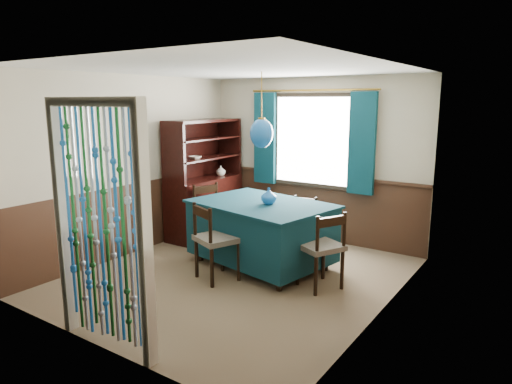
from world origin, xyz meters
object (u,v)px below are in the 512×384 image
Objects in this scene: sideboard at (204,196)px; pendant_lamp at (262,133)px; chair_near at (215,240)px; chair_far at (302,224)px; vase_table at (269,197)px; vase_sideboard at (221,170)px; dining_table at (261,230)px; chair_left at (212,215)px; bowl_shelf at (195,157)px; chair_right at (322,248)px.

sideboard is 2.04m from pendant_lamp.
chair_far is (0.39, 1.47, -0.08)m from chair_near.
sideboard reaches higher than vase_table.
sideboard is 10.27× the size of vase_sideboard.
chair_left is (-1.01, 0.21, 0.01)m from dining_table.
vase_sideboard is at bearing 79.06° from sideboard.
pendant_lamp is (0.20, 0.72, 1.24)m from chair_near.
vase_table is at bearing -33.18° from vase_sideboard.
pendant_lamp is at bearing -169.39° from dining_table.
sideboard is at bearing 155.70° from chair_near.
bowl_shelf is (-1.50, 0.43, -0.45)m from pendant_lamp.
chair_left is 4.73× the size of bowl_shelf.
chair_far is 1.82m from vase_sideboard.
bowl_shelf is (-1.62, 0.43, 0.35)m from vase_table.
pendant_lamp is (-0.00, 0.00, 1.26)m from dining_table.
chair_left is 0.74m from sideboard.
chair_right is 2.71m from sideboard.
vase_table is 1.93m from vase_sideboard.
chair_right is 0.49× the size of sideboard.
chair_near is at bearing -105.34° from pendant_lamp.
sideboard is at bearing 96.98° from chair_right.
chair_near is 5.25× the size of vase_sideboard.
sideboard is at bearing -113.14° from chair_left.
chair_right is at bearing 122.05° from chair_far.
dining_table is 2.07× the size of chair_left.
dining_table is 2.09× the size of pendant_lamp.
pendant_lamp reaches higher than vase_sideboard.
sideboard reaches higher than chair_right.
pendant_lamp reaches higher than bowl_shelf.
pendant_lamp is at bearing -25.39° from sideboard.
pendant_lamp is 1.97m from vase_sideboard.
pendant_lamp is 0.81m from vase_table.
vase_sideboard is (-1.69, 0.30, 0.59)m from chair_far.
chair_far is at bearing 84.16° from vase_table.
vase_sideboard is at bearing 144.91° from pendant_lamp.
pendant_lamp is at bearing -16.08° from bowl_shelf.
pendant_lamp is at bearing 178.90° from vase_table.
bowl_shelf is at bearing 164.93° from vase_table.
pendant_lamp is at bearing 103.74° from chair_right.
chair_near is 4.99× the size of vase_table.
chair_near is at bearing -53.70° from vase_sideboard.
pendant_lamp reaches higher than chair_right.
pendant_lamp is (-0.19, -0.75, 1.32)m from chair_far.
vase_sideboard reaches higher than vase_table.
chair_far is at bearing -10.03° from vase_sideboard.
vase_table is (-0.87, 0.23, 0.46)m from chair_right.
chair_near reaches higher than chair_left.
vase_sideboard reaches higher than chair_right.
chair_near is 1.24m from chair_left.
pendant_lamp is 4.70× the size of bowl_shelf.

